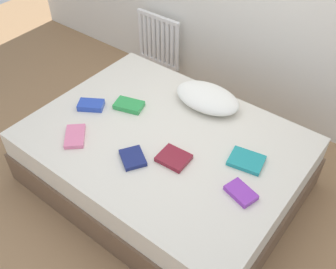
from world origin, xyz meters
name	(u,v)px	position (x,y,z in m)	size (l,w,h in m)	color
ground_plane	(164,180)	(0.00, 0.00, 0.00)	(8.00, 8.00, 0.00)	#93704C
bed	(164,160)	(0.00, 0.00, 0.25)	(2.00, 1.50, 0.50)	brown
radiator	(158,40)	(-1.03, 1.20, 0.41)	(0.53, 0.04, 0.55)	white
pillow	(207,98)	(0.04, 0.51, 0.57)	(0.55, 0.35, 0.14)	white
textbook_teal	(246,161)	(0.61, 0.14, 0.52)	(0.23, 0.18, 0.03)	teal
textbook_maroon	(174,158)	(0.20, -0.14, 0.52)	(0.21, 0.18, 0.03)	maroon
textbook_navy	(133,158)	(-0.02, -0.32, 0.52)	(0.19, 0.15, 0.03)	navy
textbook_pink	(75,136)	(-0.50, -0.41, 0.52)	(0.23, 0.14, 0.03)	pink
textbook_blue	(91,105)	(-0.67, -0.09, 0.52)	(0.20, 0.13, 0.05)	#2847B7
textbook_green	(129,105)	(-0.43, 0.09, 0.52)	(0.22, 0.14, 0.04)	green
textbook_purple	(241,193)	(0.72, -0.12, 0.52)	(0.19, 0.13, 0.04)	purple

